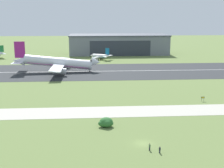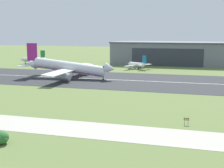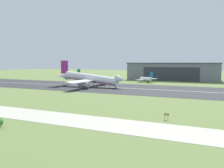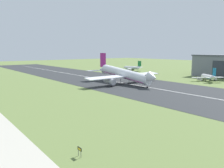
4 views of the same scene
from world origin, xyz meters
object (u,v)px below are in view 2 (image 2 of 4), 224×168
at_px(airplane_landing, 69,67).
at_px(airplane_parked_west, 137,65).
at_px(airplane_parked_centre, 33,60).
at_px(runway_sign, 186,120).

height_order(airplane_landing, airplane_parked_west, airplane_landing).
distance_m(airplane_parked_centre, runway_sign, 170.98).
xyz_separation_m(airplane_parked_west, runway_sign, (35.42, -114.47, -1.36)).
relative_size(airplane_parked_west, runway_sign, 10.34).
height_order(airplane_landing, runway_sign, airplane_landing).
distance_m(airplane_parked_west, airplane_parked_centre, 81.11).
relative_size(airplane_landing, airplane_parked_west, 2.76).
xyz_separation_m(airplane_landing, runway_sign, (61.03, -66.19, -4.19)).
height_order(airplane_parked_west, airplane_parked_centre, airplane_parked_centre).
height_order(airplane_parked_centre, runway_sign, airplane_parked_centre).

